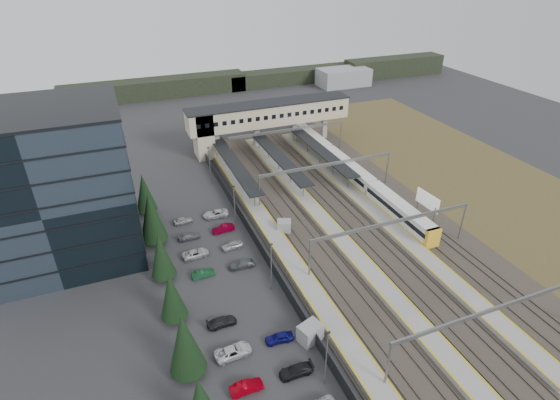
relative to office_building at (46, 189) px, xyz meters
name	(u,v)px	position (x,y,z in m)	size (l,w,h in m)	color
ground	(299,247)	(36.00, -12.00, -12.19)	(220.00, 220.00, 0.00)	#2B2B2D
office_building	(46,189)	(0.00, 0.00, 0.00)	(24.30, 18.30, 24.30)	#3D4D5F
conifer_row	(165,269)	(14.00, -15.86, -7.36)	(4.42, 49.82, 9.50)	black
car_park	(233,292)	(22.53, -19.08, -11.58)	(10.73, 44.75, 1.28)	#B9B9BE
lampposts	(250,231)	(28.00, -10.75, -7.86)	(0.50, 53.25, 8.07)	slate
fence	(252,234)	(29.50, -7.00, -11.19)	(0.08, 90.00, 2.00)	#26282B
relay_cabin_near	(310,333)	(29.18, -30.61, -10.98)	(3.44, 2.96, 2.42)	gray
relay_cabin_far	(284,226)	(35.37, -6.80, -11.11)	(2.94, 2.73, 2.17)	gray
rail_corridor	(335,219)	(45.34, -7.00, -11.90)	(34.00, 90.00, 0.92)	#352E29
canopies	(279,157)	(43.00, 15.00, -8.27)	(23.10, 30.00, 3.28)	black
footbridge	(258,117)	(43.70, 30.00, -4.26)	(40.40, 6.40, 11.20)	beige
gantries	(356,194)	(48.00, -9.00, -6.20)	(28.40, 62.28, 7.17)	slate
train	(348,170)	(56.00, 7.29, -10.26)	(2.70, 56.37, 3.40)	white
billboard	(427,201)	(61.55, -11.68, -9.03)	(0.55, 5.65, 4.74)	slate
scrub_east	(487,186)	(81.00, -7.00, -12.16)	(34.00, 120.00, 0.06)	#4F4625
treeline_far	(255,81)	(59.81, 80.28, -9.24)	(170.00, 19.00, 7.00)	black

